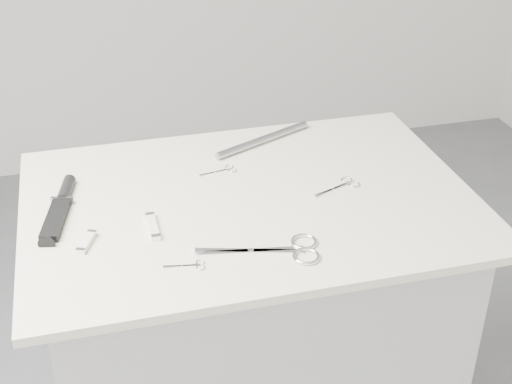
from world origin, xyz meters
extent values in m
cube|color=#B1B1AF|center=(0.00, 0.00, 0.45)|extent=(0.90, 0.60, 0.90)
cube|color=beige|center=(0.00, 0.00, 0.91)|extent=(1.00, 0.70, 0.02)
cube|color=silver|center=(-0.05, -0.20, 0.92)|extent=(0.21, 0.08, 0.00)
cylinder|color=silver|center=(-0.05, -0.20, 0.92)|extent=(0.01, 0.01, 0.01)
torus|color=silver|center=(0.06, -0.20, 0.92)|extent=(0.06, 0.06, 0.01)
torus|color=silver|center=(0.05, -0.25, 0.92)|extent=(0.06, 0.06, 0.01)
cube|color=silver|center=(0.19, -0.01, 0.92)|extent=(0.11, 0.06, 0.00)
cylinder|color=silver|center=(0.19, -0.01, 0.92)|extent=(0.01, 0.01, 0.00)
torus|color=silver|center=(0.24, 0.02, 0.92)|extent=(0.03, 0.03, 0.00)
torus|color=silver|center=(0.25, -0.01, 0.92)|extent=(0.03, 0.03, 0.00)
cube|color=silver|center=(-0.05, 0.13, 0.92)|extent=(0.08, 0.03, 0.00)
cylinder|color=silver|center=(-0.05, 0.13, 0.92)|extent=(0.00, 0.00, 0.00)
torus|color=silver|center=(-0.01, 0.15, 0.92)|extent=(0.02, 0.02, 0.00)
torus|color=silver|center=(-0.01, 0.13, 0.92)|extent=(0.02, 0.02, 0.00)
cube|color=silver|center=(-0.19, -0.22, 0.92)|extent=(0.07, 0.02, 0.00)
cylinder|color=silver|center=(-0.19, -0.22, 0.92)|extent=(0.00, 0.00, 0.00)
torus|color=silver|center=(-0.15, -0.22, 0.92)|extent=(0.02, 0.02, 0.00)
torus|color=silver|center=(-0.16, -0.23, 0.92)|extent=(0.02, 0.02, 0.00)
cube|color=black|center=(-0.42, 0.00, 0.93)|extent=(0.07, 0.16, 0.02)
cube|color=gray|center=(-0.41, 0.08, 0.93)|extent=(0.06, 0.02, 0.02)
cylinder|color=black|center=(-0.40, 0.12, 0.93)|extent=(0.05, 0.10, 0.03)
cube|color=silver|center=(-0.23, -0.07, 0.93)|extent=(0.02, 0.10, 0.01)
cube|color=silver|center=(-0.23, -0.03, 0.93)|extent=(0.02, 0.01, 0.01)
cube|color=silver|center=(-0.23, -0.11, 0.93)|extent=(0.02, 0.01, 0.01)
cube|color=silver|center=(-0.36, -0.09, 0.92)|extent=(0.04, 0.07, 0.01)
cube|color=silver|center=(-0.35, -0.06, 0.92)|extent=(0.02, 0.01, 0.01)
cube|color=silver|center=(-0.38, -0.12, 0.92)|extent=(0.02, 0.01, 0.01)
cylinder|color=gray|center=(0.10, 0.26, 0.93)|extent=(0.27, 0.14, 0.02)
camera|label=1|loc=(-0.33, -1.32, 1.74)|focal=50.00mm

